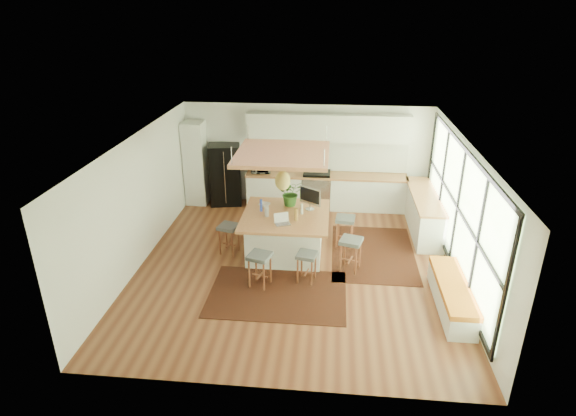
# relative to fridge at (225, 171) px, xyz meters

# --- Properties ---
(floor) EXTENTS (7.00, 7.00, 0.00)m
(floor) POSITION_rel_fridge_xyz_m (2.17, -3.19, -0.93)
(floor) COLOR brown
(floor) RESTS_ON ground
(ceiling) EXTENTS (7.00, 7.00, 0.00)m
(ceiling) POSITION_rel_fridge_xyz_m (2.17, -3.19, 1.78)
(ceiling) COLOR white
(ceiling) RESTS_ON ground
(wall_back) EXTENTS (6.50, 0.00, 6.50)m
(wall_back) POSITION_rel_fridge_xyz_m (2.17, 0.31, 0.42)
(wall_back) COLOR white
(wall_back) RESTS_ON ground
(wall_front) EXTENTS (6.50, 0.00, 6.50)m
(wall_front) POSITION_rel_fridge_xyz_m (2.17, -6.69, 0.42)
(wall_front) COLOR white
(wall_front) RESTS_ON ground
(wall_left) EXTENTS (0.00, 7.00, 7.00)m
(wall_left) POSITION_rel_fridge_xyz_m (-1.08, -3.19, 0.42)
(wall_left) COLOR white
(wall_left) RESTS_ON ground
(wall_right) EXTENTS (0.00, 7.00, 7.00)m
(wall_right) POSITION_rel_fridge_xyz_m (5.42, -3.19, 0.42)
(wall_right) COLOR white
(wall_right) RESTS_ON ground
(window_wall) EXTENTS (0.10, 6.20, 2.60)m
(window_wall) POSITION_rel_fridge_xyz_m (5.39, -3.19, 0.47)
(window_wall) COLOR black
(window_wall) RESTS_ON wall_right
(pantry) EXTENTS (0.55, 0.60, 2.25)m
(pantry) POSITION_rel_fridge_xyz_m (-0.78, -0.01, 0.20)
(pantry) COLOR white
(pantry) RESTS_ON floor
(back_counter_base) EXTENTS (4.20, 0.60, 0.88)m
(back_counter_base) POSITION_rel_fridge_xyz_m (2.72, -0.01, -0.49)
(back_counter_base) COLOR white
(back_counter_base) RESTS_ON floor
(back_counter_top) EXTENTS (4.24, 0.64, 0.05)m
(back_counter_top) POSITION_rel_fridge_xyz_m (2.72, -0.01, -0.03)
(back_counter_top) COLOR #AD663D
(back_counter_top) RESTS_ON back_counter_base
(backsplash) EXTENTS (4.20, 0.02, 0.80)m
(backsplash) POSITION_rel_fridge_xyz_m (2.72, 0.29, 0.43)
(backsplash) COLOR white
(backsplash) RESTS_ON wall_back
(upper_cabinets) EXTENTS (4.20, 0.34, 0.70)m
(upper_cabinets) POSITION_rel_fridge_xyz_m (2.72, 0.13, 1.22)
(upper_cabinets) COLOR white
(upper_cabinets) RESTS_ON wall_back
(range) EXTENTS (0.76, 0.62, 1.00)m
(range) POSITION_rel_fridge_xyz_m (2.47, -0.01, -0.43)
(range) COLOR #A5A5AA
(range) RESTS_ON floor
(right_counter_base) EXTENTS (0.60, 2.50, 0.88)m
(right_counter_base) POSITION_rel_fridge_xyz_m (5.10, -1.19, -0.49)
(right_counter_base) COLOR white
(right_counter_base) RESTS_ON floor
(right_counter_top) EXTENTS (0.64, 2.54, 0.05)m
(right_counter_top) POSITION_rel_fridge_xyz_m (5.10, -1.19, -0.03)
(right_counter_top) COLOR #AD663D
(right_counter_top) RESTS_ON right_counter_base
(window_bench) EXTENTS (0.52, 2.00, 0.50)m
(window_bench) POSITION_rel_fridge_xyz_m (5.12, -4.39, -0.68)
(window_bench) COLOR white
(window_bench) RESTS_ON floor
(ceiling_panel) EXTENTS (1.86, 1.86, 0.80)m
(ceiling_panel) POSITION_rel_fridge_xyz_m (1.87, -2.79, 1.12)
(ceiling_panel) COLOR #AD663D
(ceiling_panel) RESTS_ON ceiling
(rug_near) EXTENTS (2.60, 1.80, 0.01)m
(rug_near) POSITION_rel_fridge_xyz_m (1.92, -4.28, -0.92)
(rug_near) COLOR black
(rug_near) RESTS_ON floor
(rug_right) EXTENTS (1.80, 2.60, 0.01)m
(rug_right) POSITION_rel_fridge_xyz_m (3.84, -2.49, -0.92)
(rug_right) COLOR black
(rug_right) RESTS_ON floor
(fridge) EXTENTS (0.93, 0.78, 1.66)m
(fridge) POSITION_rel_fridge_xyz_m (0.00, 0.00, 0.00)
(fridge) COLOR black
(fridge) RESTS_ON floor
(island) EXTENTS (1.85, 1.85, 0.93)m
(island) POSITION_rel_fridge_xyz_m (1.91, -2.65, -0.46)
(island) COLOR #AD663D
(island) RESTS_ON floor
(stool_near_left) EXTENTS (0.51, 0.51, 0.69)m
(stool_near_left) POSITION_rel_fridge_xyz_m (1.55, -4.01, -0.57)
(stool_near_left) COLOR #4A4F52
(stool_near_left) RESTS_ON floor
(stool_near_right) EXTENTS (0.44, 0.44, 0.63)m
(stool_near_right) POSITION_rel_fridge_xyz_m (2.44, -3.78, -0.57)
(stool_near_right) COLOR #4A4F52
(stool_near_right) RESTS_ON floor
(stool_right_front) EXTENTS (0.52, 0.52, 0.71)m
(stool_right_front) POSITION_rel_fridge_xyz_m (3.31, -3.24, -0.57)
(stool_right_front) COLOR #4A4F52
(stool_right_front) RESTS_ON floor
(stool_right_back) EXTENTS (0.46, 0.46, 0.70)m
(stool_right_back) POSITION_rel_fridge_xyz_m (3.21, -2.18, -0.57)
(stool_right_back) COLOR #4A4F52
(stool_right_back) RESTS_ON floor
(stool_left_side) EXTENTS (0.49, 0.49, 0.67)m
(stool_left_side) POSITION_rel_fridge_xyz_m (0.68, -2.77, -0.57)
(stool_left_side) COLOR #4A4F52
(stool_left_side) RESTS_ON floor
(laptop) EXTENTS (0.40, 0.41, 0.23)m
(laptop) POSITION_rel_fridge_xyz_m (1.90, -3.15, 0.12)
(laptop) COLOR #A5A5AA
(laptop) RESTS_ON island
(monitor) EXTENTS (0.57, 0.47, 0.51)m
(monitor) POSITION_rel_fridge_xyz_m (2.41, -2.34, 0.26)
(monitor) COLOR #A5A5AA
(monitor) RESTS_ON island
(microwave) EXTENTS (0.55, 0.35, 0.35)m
(microwave) POSITION_rel_fridge_xyz_m (0.97, 0.00, 0.17)
(microwave) COLOR #A5A5AA
(microwave) RESTS_ON back_counter_top
(island_plant) EXTENTS (0.69, 0.73, 0.45)m
(island_plant) POSITION_rel_fridge_xyz_m (1.98, -2.13, 0.23)
(island_plant) COLOR #1E4C19
(island_plant) RESTS_ON island
(island_bowl) EXTENTS (0.31, 0.31, 0.06)m
(island_bowl) POSITION_rel_fridge_xyz_m (1.40, -2.25, 0.03)
(island_bowl) COLOR silver
(island_bowl) RESTS_ON island
(island_bottle_0) EXTENTS (0.07, 0.07, 0.19)m
(island_bottle_0) POSITION_rel_fridge_xyz_m (1.36, -2.55, 0.10)
(island_bottle_0) COLOR blue
(island_bottle_0) RESTS_ON island
(island_bottle_1) EXTENTS (0.07, 0.07, 0.19)m
(island_bottle_1) POSITION_rel_fridge_xyz_m (1.51, -2.80, 0.10)
(island_bottle_1) COLOR silver
(island_bottle_1) RESTS_ON island
(island_bottle_2) EXTENTS (0.07, 0.07, 0.19)m
(island_bottle_2) POSITION_rel_fridge_xyz_m (2.16, -2.95, 0.10)
(island_bottle_2) COLOR olive
(island_bottle_2) RESTS_ON island
(island_bottle_3) EXTENTS (0.07, 0.07, 0.19)m
(island_bottle_3) POSITION_rel_fridge_xyz_m (2.26, -2.60, 0.10)
(island_bottle_3) COLOR silver
(island_bottle_3) RESTS_ON island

